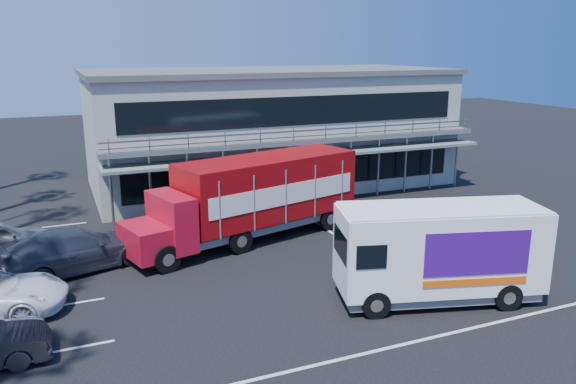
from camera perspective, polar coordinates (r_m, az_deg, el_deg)
name	(u,v)px	position (r m, az deg, el deg)	size (l,w,h in m)	color
ground	(334,270)	(22.73, 4.73, -7.86)	(120.00, 120.00, 0.00)	black
building	(270,127)	(36.24, -1.87, 6.61)	(22.40, 12.00, 7.30)	#A1A799
red_truck	(254,195)	(25.62, -3.44, -0.35)	(11.47, 5.46, 3.77)	#AD0E22
white_van	(439,251)	(20.12, 15.08, -5.86)	(7.35, 4.18, 3.40)	white
parked_car_d	(75,250)	(23.89, -20.82, -5.48)	(2.40, 5.89, 1.71)	#2A2D38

